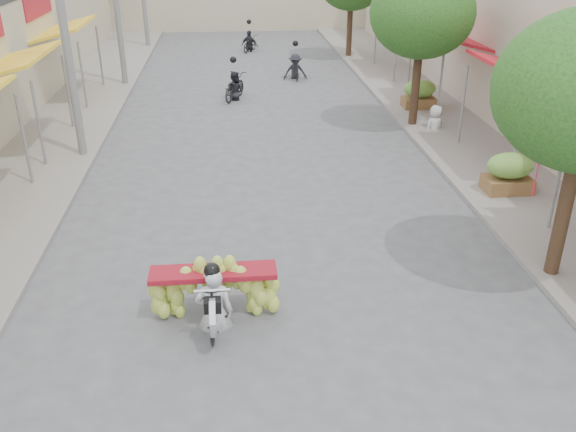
# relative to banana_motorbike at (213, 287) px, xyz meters

# --- Properties ---
(sidewalk_left) EXTENTS (4.00, 60.00, 0.12)m
(sidewalk_left) POSITION_rel_banana_motorbike_xyz_m (-5.68, 11.89, -0.67)
(sidewalk_left) COLOR gray
(sidewalk_left) RESTS_ON ground
(sidewalk_right) EXTENTS (4.00, 60.00, 0.12)m
(sidewalk_right) POSITION_rel_banana_motorbike_xyz_m (8.32, 11.89, -0.67)
(sidewalk_right) COLOR gray
(sidewalk_right) RESTS_ON ground
(utility_pole_mid) EXTENTS (0.60, 0.24, 8.00)m
(utility_pole_mid) POSITION_rel_banana_motorbike_xyz_m (-4.08, 8.89, 3.29)
(utility_pole_mid) COLOR slate
(utility_pole_mid) RESTS_ON ground
(street_tree_mid) EXTENTS (3.40, 3.40, 5.25)m
(street_tree_mid) POSITION_rel_banana_motorbike_xyz_m (6.72, 10.89, 3.05)
(street_tree_mid) COLOR #3A2719
(street_tree_mid) RESTS_ON ground
(produce_crate_mid) EXTENTS (1.20, 0.88, 1.16)m
(produce_crate_mid) POSITION_rel_banana_motorbike_xyz_m (7.52, 4.89, -0.02)
(produce_crate_mid) COLOR brown
(produce_crate_mid) RESTS_ON ground
(produce_crate_far) EXTENTS (1.20, 0.88, 1.16)m
(produce_crate_far) POSITION_rel_banana_motorbike_xyz_m (7.52, 12.89, -0.02)
(produce_crate_far) COLOR brown
(produce_crate_far) RESTS_ON ground
(banana_motorbike) EXTENTS (2.24, 1.87, 2.23)m
(banana_motorbike) POSITION_rel_banana_motorbike_xyz_m (0.00, 0.00, 0.00)
(banana_motorbike) COLOR black
(banana_motorbike) RESTS_ON ground
(market_umbrella) EXTENTS (2.20, 2.20, 1.68)m
(market_umbrella) POSITION_rel_banana_motorbike_xyz_m (7.31, 3.11, 1.71)
(market_umbrella) COLOR red
(market_umbrella) RESTS_ON ground
(pedestrian) EXTENTS (0.87, 0.72, 1.53)m
(pedestrian) POSITION_rel_banana_motorbike_xyz_m (7.36, 10.39, 0.15)
(pedestrian) COLOR silver
(pedestrian) RESTS_ON ground
(bg_motorbike_a) EXTENTS (1.29, 1.91, 1.95)m
(bg_motorbike_a) POSITION_rel_banana_motorbike_xyz_m (0.62, 15.14, -0.01)
(bg_motorbike_a) COLOR black
(bg_motorbike_a) RESTS_ON ground
(bg_motorbike_b) EXTENTS (1.08, 1.74, 1.95)m
(bg_motorbike_b) POSITION_rel_banana_motorbike_xyz_m (3.42, 18.40, 0.11)
(bg_motorbike_b) COLOR black
(bg_motorbike_b) RESTS_ON ground
(bg_motorbike_c) EXTENTS (1.14, 1.58, 1.95)m
(bg_motorbike_c) POSITION_rel_banana_motorbike_xyz_m (1.63, 25.08, 0.09)
(bg_motorbike_c) COLOR black
(bg_motorbike_c) RESTS_ON ground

